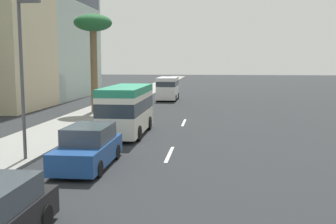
{
  "coord_description": "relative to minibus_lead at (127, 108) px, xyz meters",
  "views": [
    {
      "loc": [
        -3.44,
        -1.89,
        4.27
      ],
      "look_at": [
        18.44,
        0.46,
        1.53
      ],
      "focal_mm": 43.13,
      "sensor_mm": 36.0,
      "label": 1
    }
  ],
  "objects": [
    {
      "name": "van_second",
      "position": [
        21.59,
        -0.1,
        -0.11
      ],
      "size": [
        4.97,
        2.19,
        2.56
      ],
      "rotation": [
        0.0,
        0.0,
        3.14
      ],
      "color": "white",
      "rests_on": "ground_plane"
    },
    {
      "name": "street_lamp",
      "position": [
        -6.94,
        2.87,
        2.76
      ],
      "size": [
        0.24,
        0.97,
        6.77
      ],
      "color": "#4C4C51",
      "rests_on": "sidewalk_right"
    },
    {
      "name": "lane_stripe_far",
      "position": [
        4.97,
        -3.03,
        -1.56
      ],
      "size": [
        3.2,
        0.16,
        0.01
      ],
      "primitive_type": "cube",
      "color": "silver",
      "rests_on": "ground_plane"
    },
    {
      "name": "sidewalk_right",
      "position": [
        11.82,
        4.5,
        -1.49
      ],
      "size": [
        162.0,
        3.84,
        0.15
      ],
      "primitive_type": "cube",
      "color": "gray",
      "rests_on": "ground_plane"
    },
    {
      "name": "ground_plane",
      "position": [
        11.82,
        -3.03,
        -1.57
      ],
      "size": [
        198.0,
        198.0,
        0.0
      ],
      "primitive_type": "plane",
      "color": "#26282B"
    },
    {
      "name": "palm_tree",
      "position": [
        9.43,
        4.72,
        5.33
      ],
      "size": [
        3.09,
        3.09,
        7.98
      ],
      "color": "brown",
      "rests_on": "sidewalk_right"
    },
    {
      "name": "lane_stripe_mid",
      "position": [
        -4.88,
        -3.03,
        -1.56
      ],
      "size": [
        3.2,
        0.16,
        0.01
      ],
      "primitive_type": "cube",
      "color": "silver",
      "rests_on": "ground_plane"
    },
    {
      "name": "minibus_lead",
      "position": [
        0.0,
        0.0,
        0.0
      ],
      "size": [
        6.42,
        2.28,
        2.85
      ],
      "rotation": [
        0.0,
        0.0,
        3.14
      ],
      "color": "silver",
      "rests_on": "ground_plane"
    },
    {
      "name": "car_fourth",
      "position": [
        -7.38,
        0.05,
        -0.77
      ],
      "size": [
        4.63,
        1.89,
        1.68
      ],
      "rotation": [
        0.0,
        0.0,
        3.14
      ],
      "color": "#1E478C",
      "rests_on": "ground_plane"
    }
  ]
}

